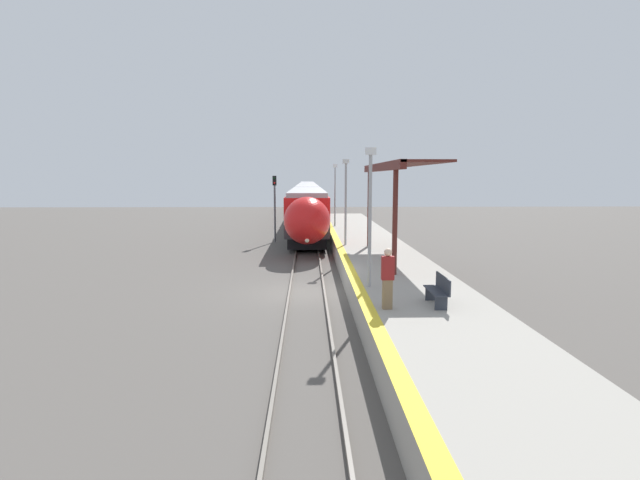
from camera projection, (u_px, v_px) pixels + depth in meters
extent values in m
plane|color=#56514C|center=(307.00, 293.00, 20.72)|extent=(120.00, 120.00, 0.00)
cube|color=slate|center=(290.00, 291.00, 20.69)|extent=(0.08, 90.00, 0.15)
cube|color=slate|center=(324.00, 291.00, 20.72)|extent=(0.08, 90.00, 0.15)
cube|color=black|center=(307.00, 229.00, 40.01)|extent=(2.49, 17.62, 0.76)
cube|color=#38383D|center=(307.00, 219.00, 39.90)|extent=(2.83, 19.16, 0.88)
cube|color=white|center=(307.00, 212.00, 39.83)|extent=(2.84, 19.16, 0.30)
cube|color=red|center=(307.00, 201.00, 39.72)|extent=(2.83, 19.16, 1.34)
cube|color=black|center=(307.00, 202.00, 39.73)|extent=(2.86, 17.62, 0.74)
cube|color=#9E9EA3|center=(307.00, 191.00, 39.62)|extent=(2.55, 19.16, 0.30)
cylinder|color=black|center=(296.00, 243.00, 33.03)|extent=(0.12, 0.87, 0.87)
cylinder|color=black|center=(318.00, 243.00, 33.06)|extent=(0.12, 0.87, 0.87)
cylinder|color=black|center=(297.00, 239.00, 35.21)|extent=(0.12, 0.87, 0.87)
cylinder|color=black|center=(317.00, 239.00, 35.25)|extent=(0.12, 0.87, 0.87)
cylinder|color=black|center=(299.00, 226.00, 44.81)|extent=(0.12, 0.87, 0.87)
cylinder|color=black|center=(315.00, 226.00, 44.84)|extent=(0.12, 0.87, 0.87)
cylinder|color=black|center=(300.00, 223.00, 46.99)|extent=(0.12, 0.87, 0.87)
cylinder|color=black|center=(315.00, 223.00, 47.02)|extent=(0.12, 0.87, 0.87)
ellipsoid|color=red|center=(307.00, 221.00, 29.14)|extent=(2.72, 3.49, 2.78)
ellipsoid|color=black|center=(307.00, 213.00, 28.65)|extent=(1.98, 2.04, 1.42)
sphere|color=#F9F4CC|center=(307.00, 241.00, 27.97)|extent=(0.24, 0.24, 0.24)
cube|color=black|center=(307.00, 212.00, 59.80)|extent=(2.49, 17.62, 0.76)
cube|color=#38383D|center=(307.00, 205.00, 59.69)|extent=(2.83, 19.16, 0.88)
cube|color=white|center=(307.00, 200.00, 59.62)|extent=(2.84, 19.16, 0.30)
cube|color=red|center=(307.00, 193.00, 59.52)|extent=(2.83, 19.16, 1.34)
cube|color=black|center=(307.00, 194.00, 59.53)|extent=(2.86, 17.62, 0.74)
cube|color=#9E9EA3|center=(307.00, 186.00, 59.41)|extent=(2.55, 19.16, 0.30)
cylinder|color=black|center=(300.00, 218.00, 52.82)|extent=(0.12, 0.87, 0.87)
cylinder|color=black|center=(314.00, 218.00, 52.86)|extent=(0.12, 0.87, 0.87)
cylinder|color=black|center=(301.00, 217.00, 55.00)|extent=(0.12, 0.87, 0.87)
cylinder|color=black|center=(314.00, 217.00, 55.04)|extent=(0.12, 0.87, 0.87)
cylinder|color=black|center=(302.00, 211.00, 64.60)|extent=(0.12, 0.87, 0.87)
cylinder|color=black|center=(313.00, 211.00, 64.64)|extent=(0.12, 0.87, 0.87)
cylinder|color=black|center=(302.00, 210.00, 66.78)|extent=(0.12, 0.87, 0.87)
cylinder|color=black|center=(313.00, 210.00, 66.82)|extent=(0.12, 0.87, 0.87)
cube|color=black|center=(307.00, 203.00, 79.59)|extent=(2.49, 17.62, 0.76)
cube|color=#38383D|center=(307.00, 198.00, 79.49)|extent=(2.83, 19.16, 0.88)
cube|color=white|center=(307.00, 194.00, 79.41)|extent=(2.84, 19.16, 0.30)
cube|color=red|center=(307.00, 189.00, 79.31)|extent=(2.83, 19.16, 1.34)
cube|color=black|center=(307.00, 190.00, 79.32)|extent=(2.86, 17.62, 0.74)
cube|color=#9E9EA3|center=(307.00, 184.00, 79.21)|extent=(2.55, 19.16, 0.30)
cylinder|color=black|center=(302.00, 207.00, 72.61)|extent=(0.12, 0.87, 0.87)
cylinder|color=black|center=(312.00, 207.00, 72.65)|extent=(0.12, 0.87, 0.87)
cylinder|color=black|center=(303.00, 206.00, 74.79)|extent=(0.12, 0.87, 0.87)
cylinder|color=black|center=(312.00, 206.00, 74.83)|extent=(0.12, 0.87, 0.87)
cylinder|color=black|center=(303.00, 203.00, 84.39)|extent=(0.12, 0.87, 0.87)
cylinder|color=black|center=(312.00, 203.00, 84.43)|extent=(0.12, 0.87, 0.87)
cylinder|color=black|center=(303.00, 202.00, 86.57)|extent=(0.12, 0.87, 0.87)
cylinder|color=black|center=(311.00, 202.00, 86.61)|extent=(0.12, 0.87, 0.87)
cube|color=black|center=(307.00, 198.00, 99.38)|extent=(2.49, 17.62, 0.76)
cube|color=#38383D|center=(307.00, 194.00, 99.28)|extent=(2.83, 19.16, 0.88)
cube|color=white|center=(307.00, 191.00, 99.20)|extent=(2.84, 19.16, 0.30)
cube|color=red|center=(307.00, 187.00, 99.10)|extent=(2.83, 19.16, 1.34)
cube|color=black|center=(307.00, 187.00, 99.11)|extent=(2.86, 17.62, 0.74)
cube|color=#9E9EA3|center=(307.00, 183.00, 99.00)|extent=(2.55, 19.16, 0.30)
cylinder|color=black|center=(303.00, 201.00, 92.40)|extent=(0.12, 0.87, 0.87)
cylinder|color=black|center=(311.00, 201.00, 92.44)|extent=(0.12, 0.87, 0.87)
cylinder|color=black|center=(304.00, 200.00, 94.59)|extent=(0.12, 0.87, 0.87)
cylinder|color=black|center=(311.00, 200.00, 94.62)|extent=(0.12, 0.87, 0.87)
cylinder|color=black|center=(304.00, 198.00, 104.18)|extent=(0.12, 0.87, 0.87)
cylinder|color=black|center=(311.00, 198.00, 104.22)|extent=(0.12, 0.87, 0.87)
cylinder|color=black|center=(304.00, 198.00, 106.37)|extent=(0.12, 0.87, 0.87)
cylinder|color=black|center=(311.00, 198.00, 106.40)|extent=(0.12, 0.87, 0.87)
cube|color=#9E998E|center=(395.00, 281.00, 20.75)|extent=(4.11, 64.00, 0.97)
cube|color=yellow|center=(350.00, 269.00, 20.64)|extent=(0.40, 64.00, 0.01)
cube|color=#2D333D|center=(441.00, 303.00, 14.31)|extent=(0.36, 0.06, 0.42)
cube|color=#2D333D|center=(431.00, 294.00, 15.45)|extent=(0.36, 0.06, 0.42)
cube|color=#2D333D|center=(436.00, 291.00, 14.86)|extent=(0.44, 1.53, 0.03)
cube|color=#2D333D|center=(443.00, 283.00, 14.83)|extent=(0.04, 1.53, 0.44)
cube|color=#7F6647|center=(387.00, 294.00, 14.43)|extent=(0.28, 0.20, 0.86)
cube|color=maroon|center=(388.00, 268.00, 14.34)|extent=(0.36, 0.22, 0.68)
sphere|color=beige|center=(388.00, 252.00, 14.28)|extent=(0.23, 0.23, 0.23)
cylinder|color=#59595E|center=(275.00, 214.00, 36.64)|extent=(0.14, 0.14, 4.17)
cube|color=black|center=(275.00, 181.00, 36.33)|extent=(0.28, 0.20, 0.70)
sphere|color=black|center=(274.00, 178.00, 36.20)|extent=(0.14, 0.14, 0.14)
sphere|color=red|center=(274.00, 183.00, 36.25)|extent=(0.14, 0.14, 0.14)
cylinder|color=#9E9EA3|center=(370.00, 222.00, 17.12)|extent=(0.12, 0.12, 4.55)
cube|color=silver|center=(371.00, 151.00, 16.82)|extent=(0.36, 0.20, 0.24)
cylinder|color=#9E9EA3|center=(346.00, 204.00, 27.97)|extent=(0.12, 0.12, 4.55)
cube|color=silver|center=(346.00, 161.00, 27.67)|extent=(0.36, 0.20, 0.24)
cylinder|color=#9E9EA3|center=(335.00, 197.00, 38.81)|extent=(0.12, 0.12, 4.55)
cube|color=silver|center=(335.00, 166.00, 38.51)|extent=(0.36, 0.20, 0.24)
cylinder|color=#511E19|center=(395.00, 222.00, 19.34)|extent=(0.20, 0.20, 4.16)
cylinder|color=#511E19|center=(369.00, 209.00, 27.39)|extent=(0.20, 0.20, 4.16)
cube|color=#511E19|center=(381.00, 167.00, 23.09)|extent=(0.24, 11.12, 0.36)
cube|color=#511E19|center=(400.00, 165.00, 23.10)|extent=(2.00, 11.12, 0.10)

